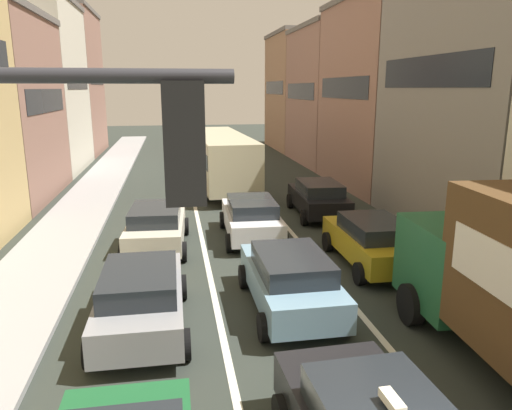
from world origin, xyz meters
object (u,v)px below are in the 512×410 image
at_px(wagon_left_lane_second, 141,297).
at_px(wagon_right_lane_far, 318,197).
at_px(sedan_centre_lane_second, 290,279).
at_px(sedan_right_lane_behind_truck, 372,240).
at_px(hatchback_centre_lane_third, 251,217).
at_px(bus_mid_queue_primary, 221,155).
at_px(sedan_left_lane_third, 156,226).

distance_m(wagon_left_lane_second, wagon_right_lane_far, 11.34).
bearing_deg(wagon_right_lane_far, sedan_centre_lane_second, 161.47).
bearing_deg(wagon_right_lane_far, sedan_right_lane_behind_truck, -178.51).
distance_m(hatchback_centre_lane_third, bus_mid_queue_primary, 9.60).
height_order(sedan_centre_lane_second, wagon_left_lane_second, same).
bearing_deg(hatchback_centre_lane_third, bus_mid_queue_primary, 2.59).
xyz_separation_m(sedan_left_lane_third, wagon_right_lane_far, (6.68, 3.26, 0.00)).
xyz_separation_m(hatchback_centre_lane_third, bus_mid_queue_primary, (-0.13, 9.55, 0.96)).
bearing_deg(wagon_left_lane_second, sedan_centre_lane_second, -82.76).
bearing_deg(hatchback_centre_lane_third, wagon_left_lane_second, 152.67).
xyz_separation_m(hatchback_centre_lane_third, wagon_right_lane_far, (3.34, 2.71, 0.00)).
height_order(wagon_left_lane_second, bus_mid_queue_primary, bus_mid_queue_primary).
height_order(sedan_centre_lane_second, bus_mid_queue_primary, bus_mid_queue_primary).
height_order(sedan_centre_lane_second, wagon_right_lane_far, same).
distance_m(sedan_centre_lane_second, wagon_left_lane_second, 3.55).
xyz_separation_m(sedan_left_lane_third, bus_mid_queue_primary, (3.21, 10.10, 0.96)).
height_order(sedan_left_lane_third, sedan_right_lane_behind_truck, same).
bearing_deg(bus_mid_queue_primary, sedan_left_lane_third, 160.18).
distance_m(sedan_centre_lane_second, sedan_right_lane_behind_truck, 4.12).
relative_size(hatchback_centre_lane_third, wagon_right_lane_far, 0.99).
distance_m(sedan_centre_lane_second, wagon_right_lane_far, 9.23).
distance_m(wagon_left_lane_second, sedan_left_lane_third, 5.78).
bearing_deg(bus_mid_queue_primary, wagon_left_lane_second, 165.75).
height_order(sedan_centre_lane_second, sedan_right_lane_behind_truck, same).
height_order(hatchback_centre_lane_third, bus_mid_queue_primary, bus_mid_queue_primary).
xyz_separation_m(sedan_centre_lane_second, hatchback_centre_lane_third, (0.00, 5.89, 0.00)).
height_order(sedan_centre_lane_second, hatchback_centre_lane_third, same).
bearing_deg(bus_mid_queue_primary, sedan_centre_lane_second, 178.30).
xyz_separation_m(sedan_centre_lane_second, sedan_right_lane_behind_truck, (3.21, 2.58, 0.00)).
relative_size(wagon_right_lane_far, bus_mid_queue_primary, 0.41).
bearing_deg(sedan_right_lane_behind_truck, wagon_left_lane_second, 114.58).
bearing_deg(sedan_centre_lane_second, wagon_left_lane_second, 96.78).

